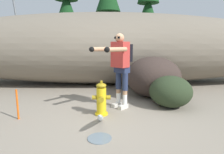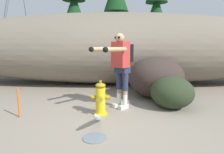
% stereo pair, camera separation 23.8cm
% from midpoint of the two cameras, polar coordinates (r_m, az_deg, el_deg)
% --- Properties ---
extents(ground_plane, '(56.00, 56.00, 0.04)m').
position_cam_midpoint_polar(ground_plane, '(3.87, 0.95, -12.65)').
color(ground_plane, gray).
extents(dirt_embankment, '(15.08, 3.20, 2.62)m').
position_cam_midpoint_polar(dirt_embankment, '(7.24, 1.44, 8.50)').
color(dirt_embankment, '#756B5B').
rests_on(dirt_embankment, ground_plane).
extents(fire_hydrant, '(0.38, 0.33, 0.72)m').
position_cam_midpoint_polar(fire_hydrant, '(3.98, -1.73, -6.67)').
color(fire_hydrant, gold).
rests_on(fire_hydrant, ground_plane).
extents(hydrant_water_jet, '(0.38, 1.11, 0.50)m').
position_cam_midpoint_polar(hydrant_water_jet, '(3.42, -2.42, -12.84)').
color(hydrant_water_jet, silver).
rests_on(hydrant_water_jet, ground_plane).
extents(utility_worker, '(0.96, 0.96, 1.70)m').
position_cam_midpoint_polar(utility_worker, '(4.26, 4.16, 4.61)').
color(utility_worker, beige).
rests_on(utility_worker, ground_plane).
extents(boulder_large, '(1.23, 1.21, 0.74)m').
position_cam_midpoint_polar(boulder_large, '(4.64, 18.96, -4.36)').
color(boulder_large, '#26331E').
rests_on(boulder_large, ground_plane).
extents(boulder_mid, '(2.15, 2.15, 1.13)m').
position_cam_midpoint_polar(boulder_mid, '(5.42, 14.17, -0.06)').
color(boulder_mid, '#352A25').
rests_on(boulder_mid, ground_plane).
extents(pine_tree_far_left, '(1.92, 1.92, 6.07)m').
position_cam_midpoint_polar(pine_tree_far_left, '(11.19, -10.69, 19.66)').
color(pine_tree_far_left, '#47331E').
rests_on(pine_tree_far_left, ground_plane).
extents(pine_tree_left, '(2.57, 2.57, 6.05)m').
position_cam_midpoint_polar(pine_tree_left, '(13.57, 1.75, 17.32)').
color(pine_tree_left, '#47331E').
rests_on(pine_tree_left, ground_plane).
extents(pine_tree_center, '(2.17, 2.17, 6.72)m').
position_cam_midpoint_polar(pine_tree_center, '(13.29, 13.64, 18.97)').
color(pine_tree_center, '#47331E').
rests_on(pine_tree_center, ground_plane).
extents(survey_stake, '(0.04, 0.04, 0.60)m').
position_cam_midpoint_polar(survey_stake, '(4.22, -24.78, -7.07)').
color(survey_stake, '#E55914').
rests_on(survey_stake, ground_plane).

